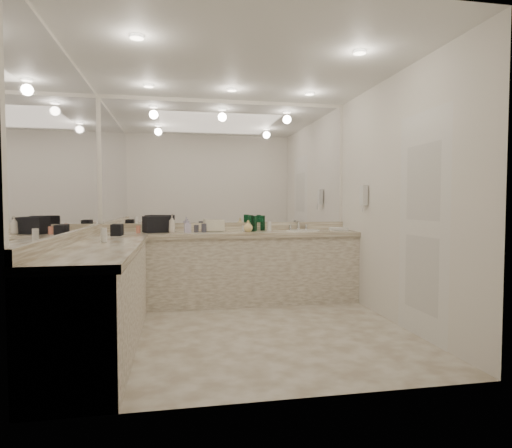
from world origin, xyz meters
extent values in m
plane|color=beige|center=(0.00, 0.00, 0.00)|extent=(3.20, 3.20, 0.00)
plane|color=white|center=(0.00, 0.00, 2.60)|extent=(3.20, 3.20, 0.00)
cube|color=white|center=(0.00, 1.50, 1.30)|extent=(3.20, 0.02, 2.60)
cube|color=white|center=(-1.60, 0.00, 1.30)|extent=(0.02, 3.00, 2.60)
cube|color=white|center=(1.60, 0.00, 1.30)|extent=(0.02, 3.00, 2.60)
cube|color=silver|center=(0.00, 1.20, 0.42)|extent=(3.20, 0.60, 0.84)
cube|color=beige|center=(0.00, 1.19, 0.87)|extent=(3.20, 0.64, 0.06)
cube|color=silver|center=(-1.30, -0.30, 0.42)|extent=(0.60, 2.40, 0.84)
cube|color=beige|center=(-1.29, -0.30, 0.87)|extent=(0.64, 2.42, 0.06)
cube|color=beige|center=(0.00, 1.48, 0.95)|extent=(3.20, 0.04, 0.10)
cube|color=beige|center=(-1.58, 0.00, 0.95)|extent=(0.04, 3.00, 0.10)
cube|color=white|center=(0.00, 1.49, 1.77)|extent=(3.12, 0.01, 1.55)
cube|color=white|center=(-1.59, 0.00, 1.77)|extent=(0.01, 2.92, 1.55)
cylinder|color=white|center=(0.95, 1.20, 0.90)|extent=(0.44, 0.44, 0.03)
cube|color=silver|center=(0.95, 1.41, 0.97)|extent=(0.24, 0.16, 0.14)
cube|color=white|center=(1.56, 0.70, 1.35)|extent=(0.06, 0.10, 0.24)
cube|color=white|center=(1.59, -0.50, 1.05)|extent=(0.02, 0.82, 2.10)
cube|color=black|center=(-0.87, 1.24, 1.00)|extent=(0.39, 0.32, 0.19)
cube|color=black|center=(-1.30, 0.83, 0.97)|extent=(0.11, 0.24, 0.13)
cube|color=beige|center=(-0.17, 1.29, 0.97)|extent=(0.25, 0.17, 0.14)
cube|color=white|center=(1.43, 1.19, 0.92)|extent=(0.24, 0.18, 0.04)
cylinder|color=white|center=(-1.30, -0.05, 0.96)|extent=(0.05, 0.05, 0.13)
imported|color=beige|center=(-0.71, 1.17, 1.01)|extent=(0.09, 0.09, 0.21)
imported|color=#BBB1CC|center=(-0.52, 1.14, 0.98)|extent=(0.09, 0.09, 0.17)
imported|color=#F4D488|center=(0.23, 1.15, 0.97)|extent=(0.15, 0.15, 0.15)
cylinder|color=#0C4926|center=(0.34, 1.35, 1.00)|extent=(0.06, 0.06, 0.19)
cylinder|color=#0C4926|center=(0.30, 1.21, 1.00)|extent=(0.07, 0.07, 0.20)
cylinder|color=#0C4926|center=(0.45, 1.35, 1.00)|extent=(0.06, 0.06, 0.20)
cylinder|color=#3F3F4C|center=(-0.41, 1.20, 0.94)|extent=(0.06, 0.06, 0.09)
cylinder|color=#E57F66|center=(-1.10, 1.14, 0.95)|extent=(0.05, 0.05, 0.09)
cylinder|color=white|center=(0.19, 1.26, 0.94)|extent=(0.05, 0.05, 0.07)
cylinder|color=#3F3F4C|center=(-0.32, 1.15, 0.95)|extent=(0.06, 0.06, 0.11)
cylinder|color=white|center=(0.52, 1.25, 0.96)|extent=(0.05, 0.05, 0.12)
camera|label=1|loc=(-0.65, -4.10, 1.26)|focal=30.00mm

